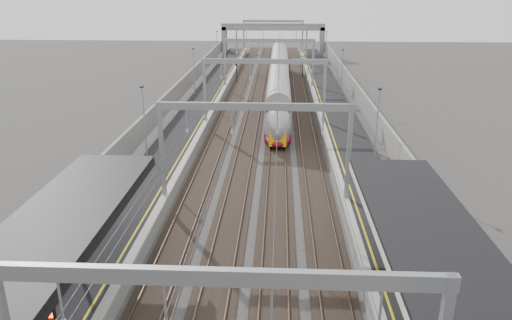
# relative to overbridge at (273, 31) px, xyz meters

# --- Properties ---
(platform_left) EXTENTS (4.00, 120.00, 1.00)m
(platform_left) POSITION_rel_overbridge_xyz_m (-8.00, -55.00, -4.81)
(platform_left) COLOR black
(platform_left) RESTS_ON ground
(platform_right) EXTENTS (4.00, 120.00, 1.00)m
(platform_right) POSITION_rel_overbridge_xyz_m (8.00, -55.00, -4.81)
(platform_right) COLOR black
(platform_right) RESTS_ON ground
(tracks) EXTENTS (11.40, 140.00, 0.20)m
(tracks) POSITION_rel_overbridge_xyz_m (0.00, -55.00, -5.26)
(tracks) COLOR black
(tracks) RESTS_ON ground
(overhead_line) EXTENTS (13.00, 140.00, 6.60)m
(overhead_line) POSITION_rel_overbridge_xyz_m (0.00, -48.38, 0.83)
(overhead_line) COLOR gray
(overhead_line) RESTS_ON platform_left
(overbridge) EXTENTS (22.00, 2.20, 6.90)m
(overbridge) POSITION_rel_overbridge_xyz_m (0.00, 0.00, 0.00)
(overbridge) COLOR slate
(overbridge) RESTS_ON ground
(wall_left) EXTENTS (0.30, 120.00, 3.20)m
(wall_left) POSITION_rel_overbridge_xyz_m (-11.20, -55.00, -3.71)
(wall_left) COLOR slate
(wall_left) RESTS_ON ground
(wall_right) EXTENTS (0.30, 120.00, 3.20)m
(wall_right) POSITION_rel_overbridge_xyz_m (11.20, -55.00, -3.71)
(wall_right) COLOR slate
(wall_right) RESTS_ON ground
(train) EXTENTS (2.60, 47.36, 4.11)m
(train) POSITION_rel_overbridge_xyz_m (1.50, -43.34, -3.29)
(train) COLOR maroon
(train) RESTS_ON ground
(bench) EXTENTS (0.44, 1.60, 0.83)m
(bench) POSITION_rel_overbridge_xyz_m (7.49, -86.37, -3.82)
(bench) COLOR black
(bench) RESTS_ON platform_right
(signal_green) EXTENTS (0.32, 0.32, 3.48)m
(signal_green) POSITION_rel_overbridge_xyz_m (-5.20, -31.42, -2.89)
(signal_green) COLOR black
(signal_green) RESTS_ON ground
(signal_red_near) EXTENTS (0.32, 0.32, 3.48)m
(signal_red_near) POSITION_rel_overbridge_xyz_m (3.20, -27.68, -2.89)
(signal_red_near) COLOR black
(signal_red_near) RESTS_ON ground
(signal_red_far) EXTENTS (0.32, 0.32, 3.48)m
(signal_red_far) POSITION_rel_overbridge_xyz_m (5.40, -25.12, -2.89)
(signal_red_far) COLOR black
(signal_red_far) RESTS_ON ground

